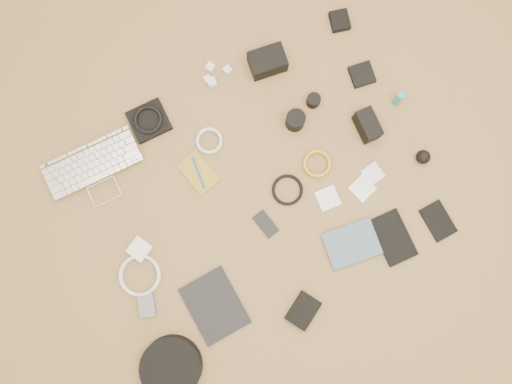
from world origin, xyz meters
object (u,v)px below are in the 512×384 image
tablet (215,306)px  paperback (359,263)px  dslr_camera (267,62)px  headphone_case (171,367)px  phone (266,224)px  laptop (98,176)px

tablet → paperback: (0.55, -0.16, 0.00)m
tablet → dslr_camera: bearing=48.8°
headphone_case → paperback: 0.81m
phone → tablet: bearing=-160.7°
laptop → headphone_case: headphone_case is taller
laptop → phone: 0.68m
phone → paperback: paperback is taller
dslr_camera → tablet: size_ratio=0.58×
phone → headphone_case: bearing=-162.2°
laptop → phone: bearing=-41.5°
dslr_camera → phone: (-0.35, -0.54, -0.04)m
phone → headphone_case: (-0.58, -0.26, 0.03)m
dslr_camera → headphone_case: (-0.93, -0.80, -0.01)m
tablet → headphone_case: bearing=-154.6°
tablet → laptop: bearing=103.4°
laptop → paperback: bearing=-43.9°
laptop → tablet: size_ratio=1.55×
laptop → dslr_camera: 0.80m
phone → headphone_case: size_ratio=0.45×
tablet → phone: (0.33, 0.16, -0.00)m
dslr_camera → headphone_case: 1.22m
headphone_case → paperback: headphone_case is taller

